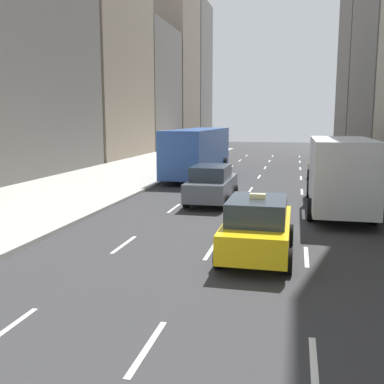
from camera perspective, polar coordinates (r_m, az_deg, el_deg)
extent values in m
cube|color=#ADAAA3|center=(28.79, -11.73, 1.36)|extent=(8.00, 66.00, 0.15)
cube|color=white|center=(9.48, -22.61, -15.92)|extent=(0.12, 2.00, 0.01)
cube|color=white|center=(14.44, -8.63, -6.61)|extent=(0.12, 2.00, 0.01)
cube|color=white|center=(19.98, -2.30, -2.07)|extent=(0.12, 2.00, 0.01)
cube|color=white|center=(25.73, 1.22, 0.48)|extent=(0.12, 2.00, 0.01)
cube|color=white|center=(31.57, 3.45, 2.09)|extent=(0.12, 2.00, 0.01)
cube|color=white|center=(37.46, 4.98, 3.20)|extent=(0.12, 2.00, 0.01)
cube|color=white|center=(43.38, 6.10, 4.00)|extent=(0.12, 2.00, 0.01)
cube|color=white|center=(49.33, 6.95, 4.61)|extent=(0.12, 2.00, 0.01)
cube|color=white|center=(8.28, -5.68, -19.04)|extent=(0.12, 2.00, 0.01)
cube|color=white|center=(13.69, 2.43, -7.40)|extent=(0.12, 2.00, 0.01)
cube|color=white|center=(19.44, 5.69, -2.43)|extent=(0.12, 2.00, 0.01)
cube|color=white|center=(25.31, 7.44, 0.26)|extent=(0.12, 2.00, 0.01)
cube|color=white|center=(31.23, 8.52, 1.93)|extent=(0.12, 2.00, 0.01)
cube|color=white|center=(37.18, 9.26, 3.07)|extent=(0.12, 2.00, 0.01)
cube|color=white|center=(43.14, 9.80, 3.89)|extent=(0.12, 2.00, 0.01)
cube|color=white|center=(49.11, 10.21, 4.52)|extent=(0.12, 2.00, 0.01)
cube|color=white|center=(7.94, 15.24, -20.67)|extent=(0.12, 2.00, 0.01)
cube|color=white|center=(13.48, 14.32, -7.95)|extent=(0.12, 2.00, 0.01)
cube|color=white|center=(19.30, 13.97, -2.75)|extent=(0.12, 2.00, 0.01)
cube|color=white|center=(25.20, 13.78, 0.03)|extent=(0.12, 2.00, 0.01)
cube|color=white|center=(31.15, 13.67, 1.75)|extent=(0.12, 2.00, 0.01)
cube|color=white|center=(37.10, 13.59, 2.92)|extent=(0.12, 2.00, 0.01)
cube|color=white|center=(43.08, 13.53, 3.76)|extent=(0.12, 2.00, 0.01)
cube|color=white|center=(49.05, 13.49, 4.40)|extent=(0.12, 2.00, 0.01)
cube|color=slate|center=(33.08, -22.83, 14.06)|extent=(6.00, 17.58, 14.21)
cube|color=gray|center=(47.46, -11.07, 15.46)|extent=(6.00, 13.88, 18.41)
cube|color=slate|center=(59.90, -5.65, 12.95)|extent=(6.00, 12.49, 15.71)
cube|color=gray|center=(72.78, -2.36, 17.31)|extent=(6.00, 11.72, 28.31)
cube|color=slate|center=(83.96, -0.13, 14.90)|extent=(6.00, 10.63, 24.42)
cube|color=slate|center=(47.15, 22.48, 17.48)|extent=(6.00, 12.43, 22.47)
cube|color=yellow|center=(29.35, 16.48, 2.57)|extent=(1.80, 4.40, 0.76)
cube|color=#28333D|center=(29.02, 16.57, 3.89)|extent=(1.58, 2.29, 0.64)
cube|color=#F2E599|center=(28.99, 16.61, 4.65)|extent=(0.44, 0.20, 0.14)
cylinder|color=black|center=(30.70, 14.63, 2.22)|extent=(0.22, 0.66, 0.66)
cylinder|color=black|center=(30.81, 17.98, 2.09)|extent=(0.22, 0.66, 0.66)
cylinder|color=black|center=(28.00, 14.77, 1.56)|extent=(0.22, 0.66, 0.66)
cylinder|color=black|center=(28.11, 18.44, 1.42)|extent=(0.22, 0.66, 0.66)
cube|color=yellow|center=(13.13, 8.33, -5.03)|extent=(1.80, 4.40, 0.76)
cube|color=#28333D|center=(12.72, 8.30, -2.26)|extent=(1.58, 2.29, 0.64)
cube|color=#F2E599|center=(12.65, 8.34, -0.52)|extent=(0.44, 0.20, 0.14)
cylinder|color=black|center=(14.63, 5.21, -5.02)|extent=(0.22, 0.66, 0.66)
cylinder|color=black|center=(14.51, 12.30, -5.32)|extent=(0.22, 0.66, 0.66)
cylinder|color=black|center=(12.03, 3.42, -8.15)|extent=(0.22, 0.66, 0.66)
cylinder|color=black|center=(11.88, 12.10, -8.57)|extent=(0.22, 0.66, 0.66)
cube|color=#565B66|center=(21.21, 2.57, 0.62)|extent=(1.80, 4.78, 0.83)
cube|color=#28333D|center=(20.83, 2.44, 2.51)|extent=(1.58, 2.48, 0.64)
cylinder|color=black|center=(22.88, 1.02, 0.20)|extent=(0.22, 0.66, 0.66)
cylinder|color=black|center=(22.58, 5.49, 0.04)|extent=(0.22, 0.66, 0.66)
cylinder|color=black|center=(20.03, -0.74, -1.10)|extent=(0.22, 0.66, 0.66)
cylinder|color=black|center=(19.69, 4.35, -1.30)|extent=(0.22, 0.66, 0.66)
cube|color=#2D519E|center=(31.35, 0.85, 5.35)|extent=(2.50, 11.60, 2.90)
cube|color=#28333D|center=(36.96, 2.74, 6.48)|extent=(2.30, 0.12, 1.40)
cube|color=#28333D|center=(31.61, -1.31, 6.02)|extent=(0.08, 9.86, 1.10)
cube|color=yellow|center=(36.93, 2.75, 7.87)|extent=(1.50, 0.10, 0.36)
cylinder|color=black|center=(35.23, 0.09, 3.66)|extent=(0.30, 1.00, 1.00)
cylinder|color=black|center=(34.76, 4.12, 3.56)|extent=(0.30, 1.00, 1.00)
cylinder|color=black|center=(28.69, -2.95, 2.37)|extent=(0.30, 1.00, 1.00)
cylinder|color=black|center=(28.11, 1.96, 2.24)|extent=(0.30, 1.00, 1.00)
cube|color=#262628|center=(23.29, 17.42, 2.84)|extent=(2.10, 2.40, 2.10)
cube|color=#28333D|center=(24.40, 17.25, 3.83)|extent=(1.90, 0.10, 0.90)
cube|color=silver|center=(19.09, 18.38, 2.38)|extent=(2.30, 6.00, 2.70)
cylinder|color=black|center=(23.36, 14.73, 0.38)|extent=(0.28, 0.90, 0.90)
cylinder|color=black|center=(23.52, 19.84, 0.19)|extent=(0.28, 0.90, 0.90)
cylinder|color=black|center=(18.04, 14.87, -2.18)|extent=(0.28, 0.90, 0.90)
cylinder|color=black|center=(18.27, 22.10, -2.41)|extent=(0.28, 0.90, 0.90)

